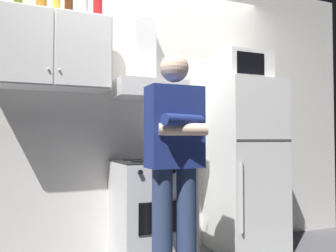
% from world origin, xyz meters
% --- Properties ---
extents(back_wall_tiled, '(4.80, 0.10, 2.70)m').
position_xyz_m(back_wall_tiled, '(0.00, 0.60, 1.35)').
color(back_wall_tiled, silver).
rests_on(back_wall_tiled, ground_plane).
extents(upper_cabinet, '(0.90, 0.37, 0.60)m').
position_xyz_m(upper_cabinet, '(-0.85, 0.37, 1.75)').
color(upper_cabinet, white).
extents(stove_oven, '(0.60, 0.62, 0.87)m').
position_xyz_m(stove_oven, '(-0.05, 0.25, 0.43)').
color(stove_oven, silver).
rests_on(stove_oven, ground_plane).
extents(range_hood, '(0.60, 0.44, 0.75)m').
position_xyz_m(range_hood, '(-0.05, 0.38, 1.60)').
color(range_hood, white).
extents(refrigerator, '(0.60, 0.62, 1.60)m').
position_xyz_m(refrigerator, '(0.90, 0.25, 0.80)').
color(refrigerator, white).
rests_on(refrigerator, ground_plane).
extents(microwave, '(0.48, 0.37, 0.28)m').
position_xyz_m(microwave, '(0.90, 0.27, 1.74)').
color(microwave, silver).
rests_on(microwave, refrigerator).
extents(person_standing, '(0.38, 0.33, 1.64)m').
position_xyz_m(person_standing, '(-0.10, -0.36, 0.90)').
color(person_standing, navy).
rests_on(person_standing, ground_plane).
extents(cooking_pot, '(0.29, 0.19, 0.13)m').
position_xyz_m(cooking_pot, '(0.08, 0.13, 0.94)').
color(cooking_pot, '#B7BABF').
rests_on(cooking_pot, stove_oven).
extents(bottle_vodka_clear, '(0.07, 0.07, 0.30)m').
position_xyz_m(bottle_vodka_clear, '(-0.61, 0.34, 2.19)').
color(bottle_vodka_clear, silver).
rests_on(bottle_vodka_clear, upper_cabinet).
extents(bottle_spice_jar, '(0.06, 0.06, 0.13)m').
position_xyz_m(bottle_spice_jar, '(-0.82, 0.35, 2.11)').
color(bottle_spice_jar, gold).
rests_on(bottle_spice_jar, upper_cabinet).
extents(bottle_soda_red, '(0.08, 0.08, 0.25)m').
position_xyz_m(bottle_soda_red, '(-0.50, 0.34, 2.17)').
color(bottle_soda_red, red).
rests_on(bottle_soda_red, upper_cabinet).
extents(bottle_rum_dark, '(0.07, 0.07, 0.29)m').
position_xyz_m(bottle_rum_dark, '(-0.72, 0.40, 2.19)').
color(bottle_rum_dark, '#47230F').
rests_on(bottle_rum_dark, upper_cabinet).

